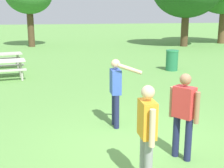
% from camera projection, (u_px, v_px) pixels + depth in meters
% --- Properties ---
extents(ground_plane, '(120.00, 120.00, 0.00)m').
position_uv_depth(ground_plane, '(137.00, 141.00, 6.47)').
color(ground_plane, '#609947').
extents(person_thrower, '(0.23, 0.61, 1.64)m').
position_uv_depth(person_thrower, '(147.00, 129.00, 4.65)').
color(person_thrower, gray).
rests_on(person_thrower, ground).
extents(person_catcher, '(0.67, 0.63, 1.64)m').
position_uv_depth(person_catcher, '(116.00, 88.00, 7.07)').
color(person_catcher, '#1E234C').
rests_on(person_catcher, ground).
extents(person_bystander, '(0.39, 0.52, 1.64)m').
position_uv_depth(person_bystander, '(184.00, 111.00, 5.49)').
color(person_bystander, '#1E234C').
rests_on(person_bystander, ground).
extents(picnic_table_near, '(1.89, 1.65, 0.77)m').
position_uv_depth(picnic_table_near, '(4.00, 65.00, 12.25)').
color(picnic_table_near, beige).
rests_on(picnic_table_near, ground).
extents(picnic_table_far, '(1.96, 1.74, 0.77)m').
position_uv_depth(picnic_table_far, '(3.00, 58.00, 14.26)').
color(picnic_table_far, '#B2ADA3').
rests_on(picnic_table_far, ground).
extents(trash_can_beside_table, '(0.59, 0.59, 0.96)m').
position_uv_depth(trash_can_beside_table, '(172.00, 60.00, 14.03)').
color(trash_can_beside_table, '#237047').
rests_on(trash_can_beside_table, ground).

